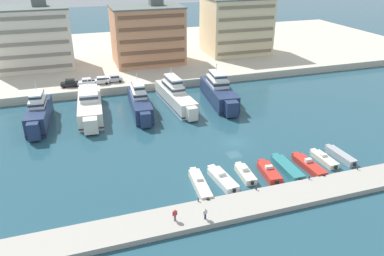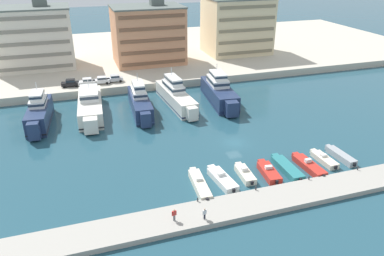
% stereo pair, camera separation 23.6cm
% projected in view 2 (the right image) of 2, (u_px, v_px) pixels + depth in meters
% --- Properties ---
extents(ground_plane, '(400.00, 400.00, 0.00)m').
position_uv_depth(ground_plane, '(235.00, 143.00, 68.08)').
color(ground_plane, '#234C5B').
extents(quay_promenade, '(180.00, 70.00, 1.90)m').
position_uv_depth(quay_promenade, '(154.00, 52.00, 125.43)').
color(quay_promenade, beige).
rests_on(quay_promenade, ground).
extents(pier_dock, '(120.00, 5.20, 0.77)m').
position_uv_depth(pier_dock, '(287.00, 197.00, 52.42)').
color(pier_dock, '#A8A399').
rests_on(pier_dock, ground).
extents(yacht_navy_far_left, '(4.95, 16.66, 8.18)m').
position_uv_depth(yacht_navy_far_left, '(39.00, 113.00, 74.49)').
color(yacht_navy_far_left, navy).
rests_on(yacht_navy_far_left, ground).
extents(yacht_ivory_left, '(5.95, 20.99, 6.89)m').
position_uv_depth(yacht_ivory_left, '(90.00, 105.00, 79.11)').
color(yacht_ivory_left, silver).
rests_on(yacht_ivory_left, ground).
extents(yacht_navy_mid_left, '(4.61, 18.34, 7.99)m').
position_uv_depth(yacht_navy_mid_left, '(140.00, 102.00, 80.39)').
color(yacht_navy_mid_left, navy).
rests_on(yacht_navy_mid_left, ground).
extents(yacht_ivory_center_left, '(5.14, 21.01, 7.97)m').
position_uv_depth(yacht_ivory_center_left, '(176.00, 95.00, 84.19)').
color(yacht_ivory_center_left, silver).
rests_on(yacht_ivory_center_left, ground).
extents(yacht_navy_center, '(6.26, 19.96, 8.41)m').
position_uv_depth(yacht_navy_center, '(219.00, 92.00, 85.73)').
color(yacht_navy_center, navy).
rests_on(yacht_navy_center, ground).
extents(motorboat_cream_far_left, '(2.22, 8.59, 1.50)m').
position_uv_depth(motorboat_cream_far_left, '(200.00, 185.00, 54.85)').
color(motorboat_cream_far_left, beige).
rests_on(motorboat_cream_far_left, ground).
extents(motorboat_white_left, '(2.82, 7.56, 1.50)m').
position_uv_depth(motorboat_white_left, '(222.00, 179.00, 56.30)').
color(motorboat_white_left, white).
rests_on(motorboat_white_left, ground).
extents(motorboat_cream_mid_left, '(2.02, 6.04, 1.50)m').
position_uv_depth(motorboat_cream_mid_left, '(245.00, 174.00, 57.63)').
color(motorboat_cream_mid_left, beige).
rests_on(motorboat_cream_mid_left, ground).
extents(motorboat_red_center_left, '(2.56, 6.67, 1.54)m').
position_uv_depth(motorboat_red_center_left, '(269.00, 172.00, 58.01)').
color(motorboat_red_center_left, red).
rests_on(motorboat_red_center_left, ground).
extents(motorboat_teal_center, '(2.11, 8.16, 0.98)m').
position_uv_depth(motorboat_teal_center, '(287.00, 168.00, 59.24)').
color(motorboat_teal_center, teal).
rests_on(motorboat_teal_center, ground).
extents(motorboat_red_center_right, '(2.26, 7.77, 1.58)m').
position_uv_depth(motorboat_red_center_right, '(309.00, 166.00, 59.80)').
color(motorboat_red_center_right, red).
rests_on(motorboat_red_center_right, ground).
extents(motorboat_cream_mid_right, '(1.94, 6.31, 1.28)m').
position_uv_depth(motorboat_cream_mid_right, '(324.00, 159.00, 61.76)').
color(motorboat_cream_mid_right, beige).
rests_on(motorboat_cream_mid_right, ground).
extents(motorboat_grey_right, '(1.81, 6.92, 1.05)m').
position_uv_depth(motorboat_grey_right, '(341.00, 156.00, 62.67)').
color(motorboat_grey_right, '#9EA3A8').
rests_on(motorboat_grey_right, ground).
extents(car_black_far_left, '(4.23, 2.20, 1.80)m').
position_uv_depth(car_black_far_left, '(70.00, 83.00, 90.19)').
color(car_black_far_left, black).
rests_on(car_black_far_left, quay_promenade).
extents(car_white_left, '(4.16, 2.05, 1.80)m').
position_uv_depth(car_white_left, '(87.00, 82.00, 90.98)').
color(car_white_left, white).
rests_on(car_white_left, quay_promenade).
extents(car_white_mid_left, '(4.25, 2.25, 1.80)m').
position_uv_depth(car_white_mid_left, '(101.00, 80.00, 92.09)').
color(car_white_mid_left, white).
rests_on(car_white_mid_left, quay_promenade).
extents(car_silver_center_left, '(4.11, 1.94, 1.80)m').
position_uv_depth(car_silver_center_left, '(115.00, 78.00, 93.40)').
color(car_silver_center_left, '#B7BCC1').
rests_on(car_silver_center_left, quay_promenade).
extents(apartment_block_far_left, '(20.73, 13.93, 18.44)m').
position_uv_depth(apartment_block_far_left, '(34.00, 37.00, 102.61)').
color(apartment_block_far_left, silver).
rests_on(apartment_block_far_left, quay_promenade).
extents(apartment_block_left, '(19.84, 14.22, 18.02)m').
position_uv_depth(apartment_block_left, '(148.00, 34.00, 107.35)').
color(apartment_block_left, tan).
rests_on(apartment_block_left, quay_promenade).
extents(apartment_block_mid_left, '(19.88, 14.98, 19.08)m').
position_uv_depth(apartment_block_mid_left, '(237.00, 25.00, 117.88)').
color(apartment_block_mid_left, beige).
rests_on(apartment_block_mid_left, quay_promenade).
extents(pedestrian_near_edge, '(0.65, 0.31, 1.71)m').
position_uv_depth(pedestrian_near_edge, '(174.00, 214.00, 46.77)').
color(pedestrian_near_edge, '#4C515B').
rests_on(pedestrian_near_edge, pier_dock).
extents(pedestrian_mid_deck, '(0.60, 0.32, 1.60)m').
position_uv_depth(pedestrian_mid_deck, '(205.00, 213.00, 47.07)').
color(pedestrian_mid_deck, '#282D3D').
rests_on(pedestrian_mid_deck, pier_dock).
extents(bollard_west, '(0.20, 0.20, 0.61)m').
position_uv_depth(bollard_west, '(198.00, 199.00, 50.68)').
color(bollard_west, '#2D2D33').
rests_on(bollard_west, pier_dock).
extents(bollard_west_mid, '(0.20, 0.20, 0.61)m').
position_uv_depth(bollard_west_mid, '(256.00, 188.00, 53.12)').
color(bollard_west_mid, '#2D2D33').
rests_on(bollard_west_mid, pier_dock).
extents(bollard_east_mid, '(0.20, 0.20, 0.61)m').
position_uv_depth(bollard_east_mid, '(309.00, 178.00, 55.55)').
color(bollard_east_mid, '#2D2D33').
rests_on(bollard_east_mid, pier_dock).
extents(bollard_east, '(0.20, 0.20, 0.61)m').
position_uv_depth(bollard_east, '(358.00, 168.00, 57.99)').
color(bollard_east, '#2D2D33').
rests_on(bollard_east, pier_dock).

